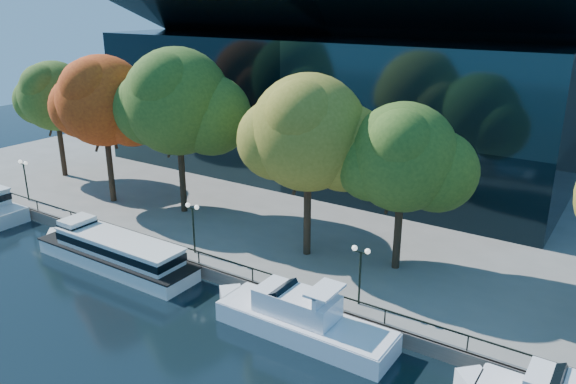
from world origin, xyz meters
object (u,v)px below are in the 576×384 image
Objects in this scene: tree_3 at (310,136)px; tour_boat at (112,250)px; cruiser_near at (298,317)px; lamp_2 at (360,262)px; tree_2 at (179,104)px; lamp_0 at (24,171)px; tree_4 at (405,160)px; lamp_1 at (193,217)px; tree_0 at (55,98)px; tree_1 at (104,103)px.

tour_boat is at bearing -147.42° from tree_3.
cruiser_near is 3.14× the size of lamp_2.
tree_2 is 3.70× the size of lamp_0.
cruiser_near is 0.85× the size of tree_2.
tree_2 is 21.10m from tree_4.
lamp_0 is (-16.51, 3.64, 2.69)m from tour_boat.
cruiser_near is at bearing -121.62° from lamp_2.
cruiser_near reaches higher than tour_boat.
tour_boat is at bearing -145.51° from lamp_1.
tree_2 is (19.02, -0.93, 1.31)m from tree_0.
tour_boat is 3.97× the size of lamp_1.
tree_2 is 3.70× the size of lamp_1.
tree_3 is at bearing 145.32° from lamp_2.
tree_2 reaches higher than tree_1.
tree_3 is (22.14, 0.13, -0.23)m from tree_1.
tour_boat is 17.77m from tree_3.
cruiser_near is at bearing -0.35° from tour_boat.
tree_3 reaches higher than tree_0.
tree_3 is 3.44× the size of lamp_2.
tree_1 is at bearing 138.96° from tour_boat.
lamp_1 is at bearing 34.49° from tour_boat.
tour_boat is 1.15× the size of tree_3.
cruiser_near is 3.14× the size of lamp_0.
tree_4 is at bearing 13.41° from tree_3.
tree_4 reaches higher than lamp_1.
tree_4 is at bearing 3.42° from tree_1.
tree_0 reaches higher than tree_4.
cruiser_near is 12.76m from lamp_1.
lamp_2 is (28.75, -4.44, -6.64)m from tree_1.
tree_1 is (-9.28, 8.08, 9.33)m from tour_boat.
tour_boat is at bearing -153.33° from tree_4.
tree_2 reaches higher than tree_0.
cruiser_near is 0.90× the size of tree_1.
tree_2 reaches higher than tree_3.
tree_4 is (40.04, -0.94, -0.48)m from tree_0.
tree_1 is 7.98m from tree_2.
tree_1 is at bearing -176.58° from tree_4.
tree_0 is (-37.69, 10.85, 8.56)m from cruiser_near.
tree_2 reaches higher than lamp_2.
tree_1 is (-26.45, 8.19, 9.48)m from cruiser_near.
tour_boat is 15.44m from tree_1.
tree_0 is 0.91× the size of tree_3.
cruiser_near is 3.14× the size of lamp_1.
lamp_0 and lamp_2 have the same top height.
tree_4 reaches higher than lamp_2.
tree_1 is at bearing -167.45° from tree_2.
tree_4 is at bearing 9.71° from lamp_0.
tree_4 is at bearing -1.35° from tree_0.
tree_3 is at bearing -6.34° from tree_2.
cruiser_near is 5.23m from lamp_2.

